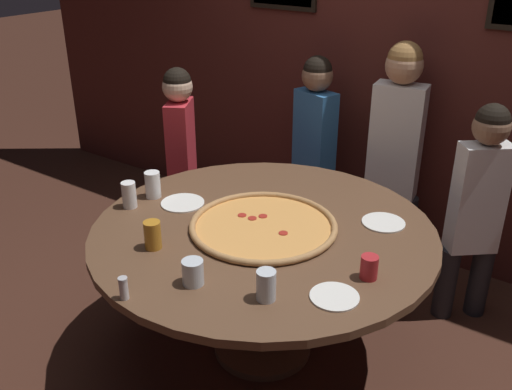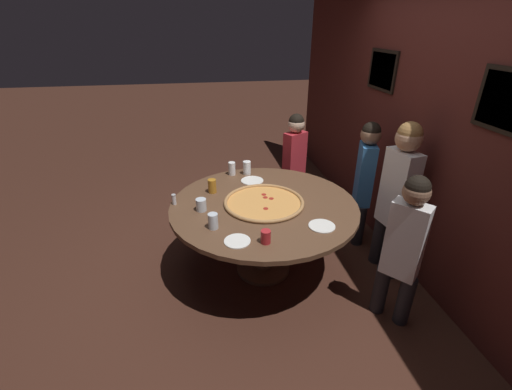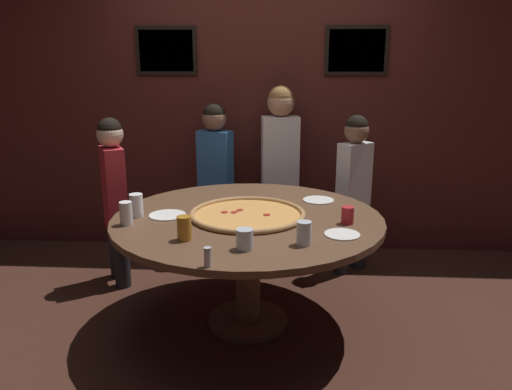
{
  "view_description": "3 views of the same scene",
  "coord_description": "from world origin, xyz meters",
  "px_view_note": "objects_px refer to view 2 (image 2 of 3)",
  "views": [
    {
      "loc": [
        1.36,
        -2.01,
        2.08
      ],
      "look_at": [
        -0.02,
        -0.04,
        0.93
      ],
      "focal_mm": 40.0,
      "sensor_mm": 36.0,
      "label": 1
    },
    {
      "loc": [
        2.65,
        -0.54,
        2.19
      ],
      "look_at": [
        -0.08,
        -0.06,
        0.79
      ],
      "focal_mm": 24.0,
      "sensor_mm": 36.0,
      "label": 2
    },
    {
      "loc": [
        0.24,
        -2.95,
        1.69
      ],
      "look_at": [
        0.05,
        -0.03,
        0.89
      ],
      "focal_mm": 35.0,
      "sensor_mm": 36.0,
      "label": 3
    }
  ],
  "objects_px": {
    "drink_cup_by_shaker": "(232,169)",
    "drink_cup_far_left": "(247,168)",
    "dining_table": "(264,215)",
    "white_plate_left_side": "(237,241)",
    "giant_pizza": "(264,202)",
    "white_plate_beside_cup": "(322,226)",
    "white_plate_right_side": "(252,181)",
    "drink_cup_far_right": "(266,237)",
    "drink_cup_beside_pizza": "(201,205)",
    "condiment_shaker": "(174,199)",
    "drink_cup_near_right": "(213,221)",
    "drink_cup_front_edge": "(212,186)",
    "diner_side_right": "(364,177)",
    "diner_side_left": "(404,244)",
    "diner_far_left": "(294,160)",
    "diner_far_right": "(398,192)"
  },
  "relations": [
    {
      "from": "giant_pizza",
      "to": "diner_far_left",
      "type": "distance_m",
      "value": 1.2
    },
    {
      "from": "diner_far_left",
      "to": "dining_table",
      "type": "bearing_deg",
      "value": -147.89
    },
    {
      "from": "drink_cup_far_left",
      "to": "diner_side_right",
      "type": "height_order",
      "value": "diner_side_right"
    },
    {
      "from": "white_plate_left_side",
      "to": "diner_side_left",
      "type": "bearing_deg",
      "value": 79.93
    },
    {
      "from": "drink_cup_far_right",
      "to": "white_plate_beside_cup",
      "type": "height_order",
      "value": "drink_cup_far_right"
    },
    {
      "from": "white_plate_right_side",
      "to": "drink_cup_far_right",
      "type": "bearing_deg",
      "value": -4.27
    },
    {
      "from": "drink_cup_far_right",
      "to": "diner_far_left",
      "type": "xyz_separation_m",
      "value": [
        -1.65,
        0.68,
        -0.07
      ]
    },
    {
      "from": "drink_cup_beside_pizza",
      "to": "diner_side_right",
      "type": "bearing_deg",
      "value": 103.07
    },
    {
      "from": "dining_table",
      "to": "condiment_shaker",
      "type": "xyz_separation_m",
      "value": [
        -0.13,
        -0.79,
        0.17
      ]
    },
    {
      "from": "drink_cup_front_edge",
      "to": "white_plate_right_side",
      "type": "relative_size",
      "value": 0.58
    },
    {
      "from": "drink_cup_far_left",
      "to": "diner_side_left",
      "type": "bearing_deg",
      "value": 33.53
    },
    {
      "from": "drink_cup_by_shaker",
      "to": "drink_cup_front_edge",
      "type": "distance_m",
      "value": 0.46
    },
    {
      "from": "drink_cup_near_right",
      "to": "drink_cup_far_left",
      "type": "bearing_deg",
      "value": 157.46
    },
    {
      "from": "drink_cup_front_edge",
      "to": "drink_cup_far_right",
      "type": "bearing_deg",
      "value": 20.21
    },
    {
      "from": "drink_cup_front_edge",
      "to": "white_plate_left_side",
      "type": "xyz_separation_m",
      "value": [
        0.86,
        0.13,
        -0.06
      ]
    },
    {
      "from": "dining_table",
      "to": "diner_side_right",
      "type": "xyz_separation_m",
      "value": [
        -0.36,
        1.14,
        0.14
      ]
    },
    {
      "from": "drink_cup_by_shaker",
      "to": "drink_cup_far_left",
      "type": "height_order",
      "value": "drink_cup_far_left"
    },
    {
      "from": "giant_pizza",
      "to": "diner_side_left",
      "type": "height_order",
      "value": "diner_side_left"
    },
    {
      "from": "drink_cup_beside_pizza",
      "to": "diner_side_right",
      "type": "distance_m",
      "value": 1.74
    },
    {
      "from": "diner_far_right",
      "to": "drink_cup_front_edge",
      "type": "bearing_deg",
      "value": 64.62
    },
    {
      "from": "drink_cup_front_edge",
      "to": "giant_pizza",
      "type": "bearing_deg",
      "value": 54.72
    },
    {
      "from": "drink_cup_front_edge",
      "to": "drink_cup_near_right",
      "type": "bearing_deg",
      "value": -2.86
    },
    {
      "from": "drink_cup_beside_pizza",
      "to": "drink_cup_front_edge",
      "type": "height_order",
      "value": "drink_cup_front_edge"
    },
    {
      "from": "drink_cup_far_right",
      "to": "diner_far_left",
      "type": "height_order",
      "value": "diner_far_left"
    },
    {
      "from": "drink_cup_near_right",
      "to": "white_plate_left_side",
      "type": "distance_m",
      "value": 0.28
    },
    {
      "from": "drink_cup_beside_pizza",
      "to": "condiment_shaker",
      "type": "height_order",
      "value": "drink_cup_beside_pizza"
    },
    {
      "from": "giant_pizza",
      "to": "white_plate_beside_cup",
      "type": "bearing_deg",
      "value": 39.86
    },
    {
      "from": "drink_cup_beside_pizza",
      "to": "white_plate_beside_cup",
      "type": "distance_m",
      "value": 1.03
    },
    {
      "from": "drink_cup_far_left",
      "to": "drink_cup_beside_pizza",
      "type": "bearing_deg",
      "value": -35.29
    },
    {
      "from": "condiment_shaker",
      "to": "diner_side_left",
      "type": "xyz_separation_m",
      "value": [
        0.89,
        1.7,
        -0.07
      ]
    },
    {
      "from": "drink_cup_far_right",
      "to": "diner_side_left",
      "type": "xyz_separation_m",
      "value": [
        0.17,
        1.02,
        -0.07
      ]
    },
    {
      "from": "drink_cup_front_edge",
      "to": "condiment_shaker",
      "type": "bearing_deg",
      "value": -62.55
    },
    {
      "from": "drink_cup_near_right",
      "to": "condiment_shaker",
      "type": "xyz_separation_m",
      "value": [
        -0.46,
        -0.32,
        -0.01
      ]
    },
    {
      "from": "diner_side_right",
      "to": "diner_far_left",
      "type": "bearing_deg",
      "value": 57.09
    },
    {
      "from": "drink_cup_far_right",
      "to": "diner_side_left",
      "type": "distance_m",
      "value": 1.04
    },
    {
      "from": "drink_cup_by_shaker",
      "to": "drink_cup_near_right",
      "type": "xyz_separation_m",
      "value": [
        1.03,
        -0.26,
        -0.01
      ]
    },
    {
      "from": "drink_cup_far_right",
      "to": "drink_cup_beside_pizza",
      "type": "relative_size",
      "value": 0.95
    },
    {
      "from": "diner_side_right",
      "to": "dining_table",
      "type": "bearing_deg",
      "value": 125.42
    },
    {
      "from": "condiment_shaker",
      "to": "diner_side_right",
      "type": "distance_m",
      "value": 1.94
    },
    {
      "from": "drink_cup_far_left",
      "to": "giant_pizza",
      "type": "bearing_deg",
      "value": 4.05
    },
    {
      "from": "giant_pizza",
      "to": "drink_cup_by_shaker",
      "type": "relative_size",
      "value": 5.2
    },
    {
      "from": "white_plate_right_side",
      "to": "drink_cup_front_edge",
      "type": "bearing_deg",
      "value": -65.13
    },
    {
      "from": "dining_table",
      "to": "white_plate_left_side",
      "type": "relative_size",
      "value": 8.47
    },
    {
      "from": "drink_cup_by_shaker",
      "to": "condiment_shaker",
      "type": "distance_m",
      "value": 0.82
    },
    {
      "from": "condiment_shaker",
      "to": "diner_far_right",
      "type": "xyz_separation_m",
      "value": [
        0.31,
        1.97,
        0.05
      ]
    },
    {
      "from": "condiment_shaker",
      "to": "diner_far_left",
      "type": "bearing_deg",
      "value": 123.94
    },
    {
      "from": "white_plate_left_side",
      "to": "drink_cup_beside_pizza",
      "type": "bearing_deg",
      "value": -154.86
    },
    {
      "from": "drink_cup_front_edge",
      "to": "drink_cup_near_right",
      "type": "height_order",
      "value": "drink_cup_front_edge"
    },
    {
      "from": "giant_pizza",
      "to": "white_plate_beside_cup",
      "type": "height_order",
      "value": "giant_pizza"
    },
    {
      "from": "condiment_shaker",
      "to": "white_plate_left_side",
      "type": "bearing_deg",
      "value": 35.32
    }
  ]
}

